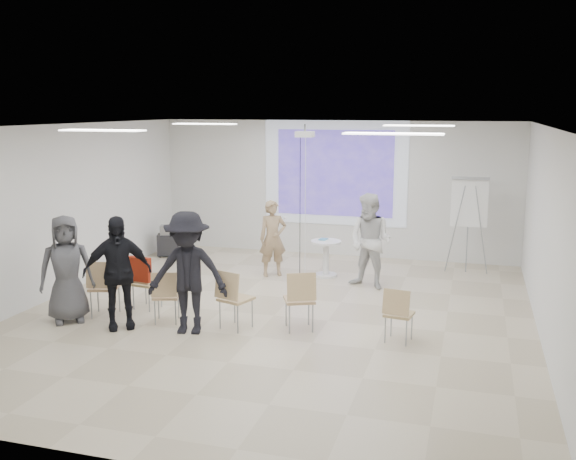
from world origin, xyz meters
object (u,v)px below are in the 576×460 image
(chair_left_mid, at_px, (144,280))
(laptop, at_px, (167,294))
(chair_center, at_px, (232,295))
(pedestal_table, at_px, (326,256))
(av_cart, at_px, (168,242))
(chair_right_far, at_px, (398,311))
(audience_mid, at_px, (187,265))
(audience_left, at_px, (117,264))
(chair_far_left, at_px, (103,284))
(chair_right_inner, at_px, (300,296))
(audience_outer, at_px, (66,263))
(player_left, at_px, (273,233))
(chair_left_inner, at_px, (166,293))
(player_right, at_px, (370,236))
(flipchart_easel, at_px, (469,203))

(chair_left_mid, relative_size, laptop, 2.78)
(chair_center, bearing_deg, pedestal_table, 98.05)
(chair_center, height_order, av_cart, chair_center)
(chair_right_far, xyz_separation_m, audience_mid, (-3.01, -0.43, 0.55))
(chair_right_far, xyz_separation_m, audience_left, (-4.11, -0.53, 0.51))
(laptop, height_order, audience_mid, audience_mid)
(chair_far_left, bearing_deg, av_cart, 87.68)
(chair_right_inner, distance_m, chair_right_far, 1.45)
(laptop, distance_m, audience_outer, 1.62)
(audience_mid, xyz_separation_m, av_cart, (-2.56, 4.42, -0.71))
(chair_far_left, xyz_separation_m, chair_left_mid, (0.44, 0.52, -0.04))
(chair_right_inner, xyz_separation_m, laptop, (-2.09, -0.16, -0.10))
(pedestal_table, xyz_separation_m, chair_left_mid, (-2.39, -2.89, 0.09))
(pedestal_table, distance_m, chair_right_inner, 3.19)
(chair_left_mid, distance_m, chair_right_far, 4.20)
(player_left, height_order, chair_left_mid, player_left)
(chair_left_inner, relative_size, av_cart, 1.19)
(pedestal_table, bearing_deg, chair_left_mid, -129.68)
(player_right, bearing_deg, player_left, -170.59)
(chair_left_mid, height_order, audience_outer, audience_outer)
(player_right, distance_m, chair_left_mid, 4.11)
(player_left, distance_m, av_cart, 2.97)
(chair_left_inner, xyz_separation_m, av_cart, (-2.05, 4.15, -0.17))
(player_right, xyz_separation_m, chair_far_left, (-3.78, -2.85, -0.42))
(chair_right_far, bearing_deg, audience_outer, -165.91)
(av_cart, bearing_deg, audience_outer, -103.80)
(chair_right_far, height_order, av_cart, chair_right_far)
(player_left, distance_m, chair_right_far, 4.16)
(chair_left_mid, relative_size, chair_left_inner, 1.02)
(chair_right_far, relative_size, audience_mid, 0.39)
(audience_left, distance_m, flipchart_easel, 6.94)
(chair_center, height_order, audience_left, audience_left)
(chair_far_left, relative_size, chair_left_mid, 1.09)
(pedestal_table, xyz_separation_m, flipchart_easel, (2.65, 1.03, 1.02))
(pedestal_table, relative_size, chair_center, 0.81)
(chair_left_inner, distance_m, laptop, 0.10)
(chair_left_mid, height_order, flipchart_easel, flipchart_easel)
(chair_center, distance_m, laptop, 1.11)
(chair_center, xyz_separation_m, laptop, (-1.11, 0.06, -0.09))
(pedestal_table, xyz_separation_m, player_left, (-1.02, -0.22, 0.44))
(pedestal_table, xyz_separation_m, chair_right_far, (1.79, -3.26, 0.07))
(chair_left_mid, distance_m, audience_left, 1.02)
(chair_left_inner, relative_size, chair_right_inner, 0.91)
(audience_left, relative_size, audience_outer, 1.05)
(chair_center, relative_size, audience_outer, 0.49)
(chair_right_inner, height_order, audience_left, audience_left)
(player_right, bearing_deg, av_cart, -176.04)
(chair_left_inner, relative_size, chair_right_far, 1.03)
(player_right, xyz_separation_m, audience_mid, (-2.18, -3.13, 0.06))
(player_left, bearing_deg, chair_left_mid, -146.94)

